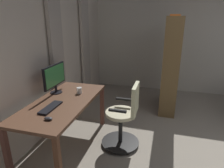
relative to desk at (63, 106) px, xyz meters
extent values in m
cube|color=beige|center=(-0.26, -0.52, 0.66)|extent=(5.36, 0.10, 2.61)
cube|color=#BBB3A7|center=(-1.84, -0.41, 0.48)|extent=(0.36, 0.06, 2.24)
cube|color=#BBB3A7|center=(-0.65, -0.41, 0.48)|extent=(0.35, 0.06, 2.24)
cube|color=brown|center=(0.00, 0.00, 0.06)|extent=(1.57, 0.74, 0.04)
cube|color=brown|center=(-0.74, 0.33, -0.30)|extent=(0.06, 0.06, 0.69)
cube|color=brown|center=(0.74, 0.33, -0.30)|extent=(0.06, 0.06, 0.69)
cube|color=brown|center=(-0.74, -0.33, -0.30)|extent=(0.06, 0.06, 0.69)
cube|color=brown|center=(0.74, -0.33, -0.30)|extent=(0.06, 0.06, 0.69)
cylinder|color=black|center=(-0.24, 0.77, -0.60)|extent=(0.56, 0.56, 0.02)
sphere|color=black|center=(-0.50, 0.77, -0.62)|extent=(0.05, 0.05, 0.05)
sphere|color=black|center=(-0.32, 0.53, -0.62)|extent=(0.05, 0.05, 0.05)
sphere|color=black|center=(-0.04, 0.62, -0.62)|extent=(0.05, 0.05, 0.05)
sphere|color=black|center=(-0.04, 0.93, -0.62)|extent=(0.05, 0.05, 0.05)
sphere|color=black|center=(-0.32, 1.02, -0.62)|extent=(0.05, 0.05, 0.05)
cylinder|color=black|center=(-0.24, 0.77, -0.37)|extent=(0.06, 0.06, 0.46)
cylinder|color=beige|center=(-0.24, 0.77, -0.12)|extent=(0.44, 0.44, 0.05)
cube|color=beige|center=(-0.25, 0.97, 0.12)|extent=(0.37, 0.05, 0.42)
cube|color=black|center=(-0.04, 0.77, 0.02)|extent=(0.04, 0.24, 0.03)
cube|color=black|center=(-0.44, 0.77, 0.02)|extent=(0.04, 0.24, 0.03)
cylinder|color=black|center=(-0.26, -0.25, 0.09)|extent=(0.18, 0.18, 0.01)
cylinder|color=black|center=(-0.26, -0.25, 0.15)|extent=(0.04, 0.04, 0.10)
cube|color=black|center=(-0.26, -0.25, 0.36)|extent=(0.54, 0.03, 0.33)
cube|color=#3D9951|center=(-0.26, -0.24, 0.36)|extent=(0.50, 0.01, 0.29)
cube|color=black|center=(0.25, -0.03, 0.10)|extent=(0.39, 0.13, 0.02)
ellipsoid|color=#333338|center=(0.52, 0.11, 0.10)|extent=(0.06, 0.10, 0.04)
cylinder|color=white|center=(-0.33, 0.11, 0.13)|extent=(0.08, 0.08, 0.09)
torus|color=white|center=(-0.28, 0.11, 0.13)|extent=(0.06, 0.01, 0.06)
cube|color=brown|center=(-2.22, 1.43, 0.28)|extent=(0.04, 0.30, 1.84)
cube|color=brown|center=(-1.31, 1.43, 0.28)|extent=(0.04, 0.30, 1.84)
cube|color=brown|center=(-1.76, 1.30, 0.28)|extent=(0.95, 0.04, 1.84)
cube|color=brown|center=(-1.76, 1.43, -0.46)|extent=(0.88, 0.30, 0.04)
cube|color=brown|center=(-1.76, 1.43, -0.09)|extent=(0.88, 0.30, 0.04)
cube|color=brown|center=(-1.76, 1.43, 0.28)|extent=(0.88, 0.30, 0.04)
cube|color=brown|center=(-1.76, 1.43, 0.65)|extent=(0.88, 0.30, 0.04)
cube|color=brown|center=(-1.76, 1.43, 1.02)|extent=(0.88, 0.30, 0.04)
cube|color=gold|center=(-1.78, 1.43, -0.32)|extent=(0.03, 0.23, 0.23)
cube|color=orange|center=(-1.77, 1.43, 0.02)|extent=(0.06, 0.18, 0.19)
cube|color=red|center=(-1.83, 1.43, 0.39)|extent=(0.05, 0.24, 0.18)
cube|color=gold|center=(-1.58, 1.43, 0.78)|extent=(0.03, 0.22, 0.22)
cube|color=orange|center=(-1.78, 1.43, 1.14)|extent=(0.04, 0.19, 0.20)
cube|color=#49A249|center=(-1.78, 1.43, -0.37)|extent=(0.06, 0.22, 0.14)
cube|color=#A245A3|center=(-1.83, 1.43, 0.00)|extent=(0.07, 0.22, 0.15)
camera|label=1|loc=(2.22, 1.33, 1.18)|focal=31.49mm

